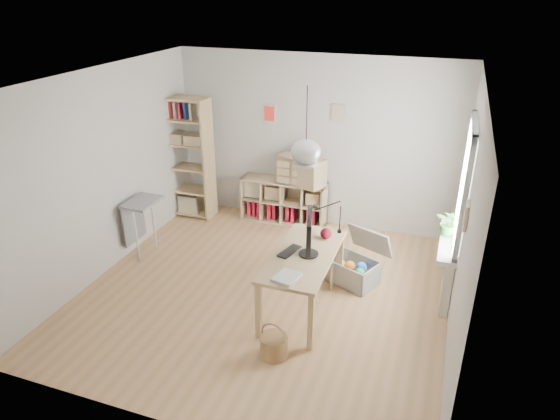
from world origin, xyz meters
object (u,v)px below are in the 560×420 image
(drawer_chest, at_px, (301,170))
(desk, at_px, (303,261))
(chair, at_px, (318,254))
(tall_bookshelf, at_px, (187,153))
(cube_shelf, at_px, (283,204))
(storage_chest, at_px, (355,266))
(monitor, at_px, (309,233))

(drawer_chest, bearing_deg, desk, -50.61)
(chair, bearing_deg, tall_bookshelf, 132.19)
(cube_shelf, xyz_separation_m, storage_chest, (1.50, -1.42, -0.08))
(desk, bearing_deg, cube_shelf, 114.61)
(tall_bookshelf, distance_m, drawer_chest, 1.90)
(cube_shelf, xyz_separation_m, chair, (1.05, -1.62, 0.13))
(desk, bearing_deg, drawer_chest, 107.87)
(cube_shelf, height_order, drawer_chest, drawer_chest)
(chair, height_order, drawer_chest, drawer_chest)
(cube_shelf, relative_size, storage_chest, 1.54)
(cube_shelf, height_order, chair, chair)
(tall_bookshelf, bearing_deg, storage_chest, -20.32)
(desk, relative_size, tall_bookshelf, 0.75)
(storage_chest, distance_m, drawer_chest, 1.96)
(tall_bookshelf, bearing_deg, drawer_chest, 7.27)
(desk, xyz_separation_m, tall_bookshelf, (-2.59, 1.95, 0.43))
(monitor, bearing_deg, tall_bookshelf, 128.83)
(cube_shelf, distance_m, storage_chest, 2.07)
(chair, height_order, storage_chest, chair)
(cube_shelf, distance_m, chair, 1.94)
(chair, bearing_deg, cube_shelf, 102.22)
(chair, bearing_deg, storage_chest, 3.76)
(tall_bookshelf, relative_size, drawer_chest, 2.62)
(chair, distance_m, monitor, 0.86)
(monitor, bearing_deg, drawer_chest, 94.47)
(storage_chest, bearing_deg, monitor, -94.13)
(drawer_chest, bearing_deg, tall_bookshelf, -151.21)
(desk, bearing_deg, storage_chest, 59.34)
(cube_shelf, distance_m, tall_bookshelf, 1.77)
(desk, distance_m, chair, 0.65)
(tall_bookshelf, distance_m, storage_chest, 3.39)
(monitor, bearing_deg, storage_chest, 47.64)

